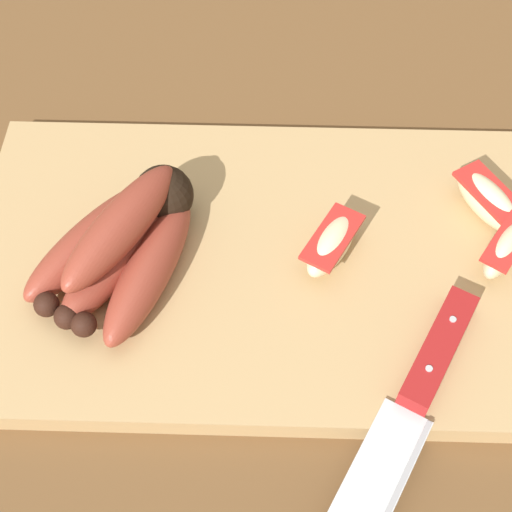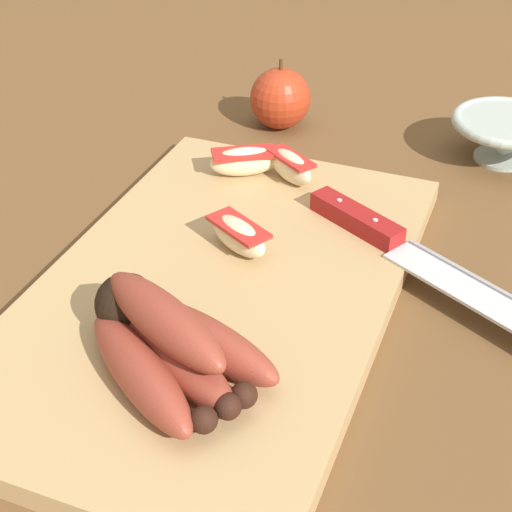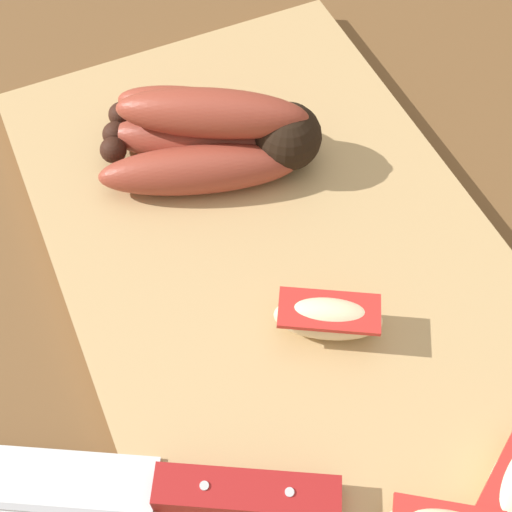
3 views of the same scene
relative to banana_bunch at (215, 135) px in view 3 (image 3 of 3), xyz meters
name	(u,v)px [view 3 (image 3 of 3)]	position (x,y,z in m)	size (l,w,h in m)	color
ground_plane	(271,311)	(-0.12, 0.01, -0.04)	(6.00, 6.00, 0.00)	brown
cutting_board	(288,274)	(-0.11, -0.01, -0.03)	(0.47, 0.28, 0.02)	tan
banana_bunch	(215,135)	(0.00, 0.00, 0.00)	(0.14, 0.16, 0.06)	black
chefs_knife	(158,489)	(-0.21, 0.12, -0.02)	(0.16, 0.26, 0.02)	silver
apple_wedge_far	(328,318)	(-0.16, -0.01, -0.01)	(0.05, 0.07, 0.03)	beige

